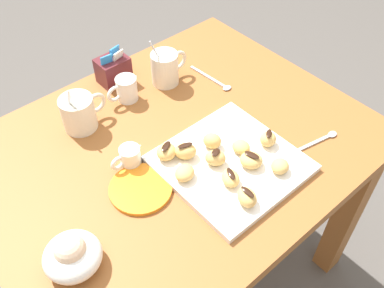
% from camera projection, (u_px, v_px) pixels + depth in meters
% --- Properties ---
extents(ground_plane, '(8.00, 8.00, 0.00)m').
position_uv_depth(ground_plane, '(180.00, 271.00, 1.64)').
color(ground_plane, '#514C47').
extents(dining_table, '(1.02, 0.79, 0.70)m').
position_uv_depth(dining_table, '(175.00, 175.00, 1.22)').
color(dining_table, '#935628').
rests_on(dining_table, ground_plane).
extents(pastry_plate_square, '(0.32, 0.32, 0.02)m').
position_uv_depth(pastry_plate_square, '(230.00, 163.00, 1.07)').
color(pastry_plate_square, white).
rests_on(pastry_plate_square, dining_table).
extents(coffee_mug_cream_left, '(0.13, 0.09, 0.15)m').
position_uv_depth(coffee_mug_cream_left, '(79.00, 112.00, 1.14)').
color(coffee_mug_cream_left, silver).
rests_on(coffee_mug_cream_left, dining_table).
extents(coffee_mug_cream_right, '(0.12, 0.08, 0.15)m').
position_uv_depth(coffee_mug_cream_right, '(166.00, 67.00, 1.27)').
color(coffee_mug_cream_right, silver).
rests_on(coffee_mug_cream_right, dining_table).
extents(cream_pitcher_white, '(0.10, 0.06, 0.07)m').
position_uv_depth(cream_pitcher_white, '(126.00, 88.00, 1.23)').
color(cream_pitcher_white, white).
rests_on(cream_pitcher_white, dining_table).
extents(sugar_caddy, '(0.09, 0.07, 0.11)m').
position_uv_depth(sugar_caddy, '(113.00, 70.00, 1.28)').
color(sugar_caddy, '#561E23').
rests_on(sugar_caddy, dining_table).
extents(ice_cream_bowl, '(0.12, 0.12, 0.09)m').
position_uv_depth(ice_cream_bowl, '(72.00, 255.00, 0.87)').
color(ice_cream_bowl, white).
rests_on(ice_cream_bowl, dining_table).
extents(chocolate_sauce_pitcher, '(0.09, 0.05, 0.06)m').
position_uv_depth(chocolate_sauce_pitcher, '(130.00, 156.00, 1.06)').
color(chocolate_sauce_pitcher, white).
rests_on(chocolate_sauce_pitcher, dining_table).
extents(saucer_orange_left, '(0.15, 0.15, 0.01)m').
position_uv_depth(saucer_orange_left, '(141.00, 189.00, 1.02)').
color(saucer_orange_left, orange).
rests_on(saucer_orange_left, dining_table).
extents(loose_spoon_near_saucer, '(0.16, 0.04, 0.01)m').
position_uv_depth(loose_spoon_near_saucer, '(318.00, 141.00, 1.13)').
color(loose_spoon_near_saucer, silver).
rests_on(loose_spoon_near_saucer, dining_table).
extents(loose_spoon_by_plate, '(0.03, 0.16, 0.01)m').
position_uv_depth(loose_spoon_by_plate, '(215.00, 81.00, 1.31)').
color(loose_spoon_by_plate, silver).
rests_on(loose_spoon_by_plate, dining_table).
extents(beignet_0, '(0.07, 0.07, 0.04)m').
position_uv_depth(beignet_0, '(185.00, 151.00, 1.07)').
color(beignet_0, '#E5B260').
rests_on(beignet_0, pastry_plate_square).
extents(chocolate_drizzle_0, '(0.04, 0.03, 0.00)m').
position_uv_depth(chocolate_drizzle_0, '(185.00, 145.00, 1.05)').
color(chocolate_drizzle_0, black).
rests_on(chocolate_drizzle_0, beignet_0).
extents(beignet_1, '(0.05, 0.06, 0.04)m').
position_uv_depth(beignet_1, '(212.00, 141.00, 1.09)').
color(beignet_1, '#E5B260').
rests_on(beignet_1, pastry_plate_square).
extents(beignet_2, '(0.07, 0.06, 0.03)m').
position_uv_depth(beignet_2, '(185.00, 173.00, 1.02)').
color(beignet_2, '#E5B260').
rests_on(beignet_2, pastry_plate_square).
extents(beignet_3, '(0.06, 0.07, 0.03)m').
position_uv_depth(beignet_3, '(231.00, 178.00, 1.01)').
color(beignet_3, '#E5B260').
rests_on(beignet_3, pastry_plate_square).
extents(chocolate_drizzle_3, '(0.03, 0.04, 0.00)m').
position_uv_depth(chocolate_drizzle_3, '(231.00, 174.00, 1.00)').
color(chocolate_drizzle_3, black).
rests_on(chocolate_drizzle_3, beignet_3).
extents(beignet_4, '(0.07, 0.07, 0.04)m').
position_uv_depth(beignet_4, '(166.00, 152.00, 1.07)').
color(beignet_4, '#E5B260').
rests_on(beignet_4, pastry_plate_square).
extents(chocolate_drizzle_4, '(0.04, 0.03, 0.00)m').
position_uv_depth(chocolate_drizzle_4, '(166.00, 146.00, 1.05)').
color(chocolate_drizzle_4, black).
rests_on(chocolate_drizzle_4, beignet_4).
extents(beignet_5, '(0.06, 0.05, 0.04)m').
position_uv_depth(beignet_5, '(268.00, 139.00, 1.10)').
color(beignet_5, '#E5B260').
rests_on(beignet_5, pastry_plate_square).
extents(chocolate_drizzle_5, '(0.03, 0.03, 0.00)m').
position_uv_depth(chocolate_drizzle_5, '(269.00, 134.00, 1.08)').
color(chocolate_drizzle_5, black).
rests_on(chocolate_drizzle_5, beignet_5).
extents(beignet_6, '(0.06, 0.06, 0.04)m').
position_uv_depth(beignet_6, '(215.00, 158.00, 1.05)').
color(beignet_6, '#E5B260').
rests_on(beignet_6, pastry_plate_square).
extents(chocolate_drizzle_6, '(0.03, 0.03, 0.00)m').
position_uv_depth(chocolate_drizzle_6, '(216.00, 152.00, 1.04)').
color(chocolate_drizzle_6, black).
rests_on(chocolate_drizzle_6, beignet_6).
extents(beignet_7, '(0.06, 0.06, 0.03)m').
position_uv_depth(beignet_7, '(280.00, 166.00, 1.04)').
color(beignet_7, '#E5B260').
rests_on(beignet_7, pastry_plate_square).
extents(beignet_8, '(0.06, 0.07, 0.04)m').
position_uv_depth(beignet_8, '(246.00, 198.00, 0.97)').
color(beignet_8, '#E5B260').
rests_on(beignet_8, pastry_plate_square).
extents(chocolate_drizzle_8, '(0.02, 0.04, 0.00)m').
position_uv_depth(chocolate_drizzle_8, '(247.00, 193.00, 0.96)').
color(chocolate_drizzle_8, black).
rests_on(chocolate_drizzle_8, beignet_8).
extents(beignet_9, '(0.07, 0.08, 0.03)m').
position_uv_depth(beignet_9, '(251.00, 160.00, 1.05)').
color(beignet_9, '#E5B260').
rests_on(beignet_9, pastry_plate_square).
extents(chocolate_drizzle_9, '(0.03, 0.04, 0.00)m').
position_uv_depth(chocolate_drizzle_9, '(252.00, 155.00, 1.04)').
color(chocolate_drizzle_9, black).
rests_on(chocolate_drizzle_9, beignet_9).
extents(beignet_10, '(0.05, 0.05, 0.03)m').
position_uv_depth(beignet_10, '(241.00, 147.00, 1.08)').
color(beignet_10, '#E5B260').
rests_on(beignet_10, pastry_plate_square).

